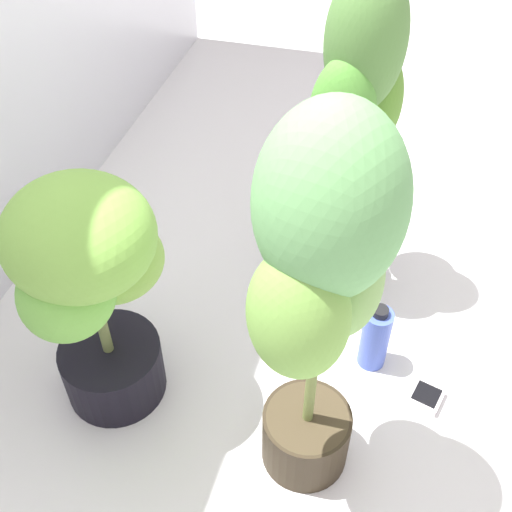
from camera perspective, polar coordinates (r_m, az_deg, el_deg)
name	(u,v)px	position (r m, az deg, el deg)	size (l,w,h in m)	color
ground_plane	(283,341)	(1.88, 2.38, -7.34)	(8.00, 8.00, 0.00)	silver
potted_plant_front_left	(321,284)	(1.18, 5.65, -2.41)	(0.38, 0.29, 1.00)	#2F2518
potted_plant_back_left	(91,280)	(1.51, -14.07, -2.03)	(0.43, 0.38, 0.68)	black
potted_plant_front_right	(356,118)	(1.71, 8.61, 11.71)	(0.34, 0.27, 0.96)	black
hygrometer_box	(426,397)	(1.82, 14.44, -11.68)	(0.10, 0.10, 0.03)	white
nutrient_bottle	(375,337)	(1.79, 10.24, -6.93)	(0.08, 0.08, 0.22)	#455DC8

